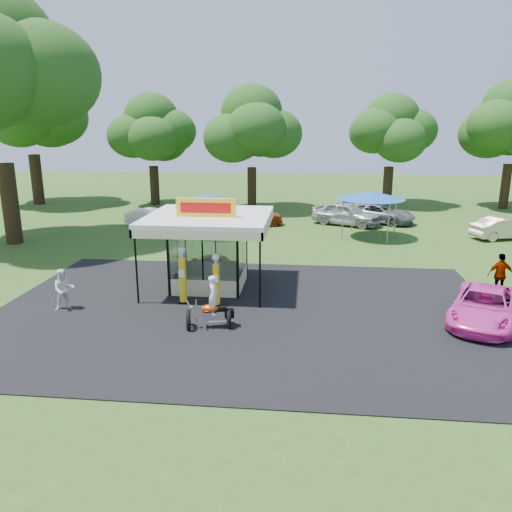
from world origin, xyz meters
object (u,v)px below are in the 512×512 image
object	(u,v)px
spectator_west	(64,290)
gas_pump_right	(216,281)
motorcycle	(212,307)
bg_car_a	(150,218)
kiosk_car	(219,264)
bg_car_e	(504,228)
a_frame_sign	(460,315)
spectator_east_b	(500,275)
bg_car_b	(248,216)
pink_sedan	(484,306)
gas_station_kiosk	(209,249)
tent_west	(207,198)
tent_east	(371,196)
bg_car_d	(380,213)
gas_pump_left	(183,276)
bg_car_c	(346,214)

from	to	relation	value
spectator_west	gas_pump_right	bearing A→B (deg)	-21.67
motorcycle	bg_car_a	size ratio (longest dim) A/B	0.51
kiosk_car	motorcycle	bearing A→B (deg)	-171.82
bg_car_e	a_frame_sign	bearing A→B (deg)	136.15
spectator_east_b	bg_car_b	size ratio (longest dim) A/B	0.36
pink_sedan	bg_car_e	distance (m)	16.17
gas_station_kiosk	tent_west	distance (m)	11.18
kiosk_car	tent_east	bearing A→B (deg)	-42.85
motorcycle	pink_sedan	size ratio (longest dim) A/B	0.44
gas_station_kiosk	a_frame_sign	bearing A→B (deg)	-19.51
bg_car_d	tent_west	distance (m)	13.55
motorcycle	bg_car_e	distance (m)	23.11
gas_pump_left	bg_car_c	world-z (taller)	gas_pump_left
gas_station_kiosk	bg_car_d	bearing A→B (deg)	59.29
gas_pump_left	bg_car_d	size ratio (longest dim) A/B	0.48
gas_station_kiosk	pink_sedan	world-z (taller)	gas_station_kiosk
bg_car_c	bg_car_e	world-z (taller)	bg_car_c
gas_pump_left	a_frame_sign	xyz separation A→B (m)	(10.79, -1.28, -0.74)
gas_pump_left	bg_car_b	size ratio (longest dim) A/B	0.47
kiosk_car	spectator_west	world-z (taller)	spectator_west
motorcycle	bg_car_b	distance (m)	19.10
pink_sedan	bg_car_c	world-z (taller)	bg_car_c
kiosk_car	bg_car_a	distance (m)	12.80
pink_sedan	tent_west	bearing A→B (deg)	157.27
spectator_east_b	bg_car_c	distance (m)	16.23
bg_car_d	motorcycle	bearing A→B (deg)	-173.66
spectator_east_b	bg_car_c	bearing A→B (deg)	-73.01
bg_car_a	pink_sedan	bearing A→B (deg)	-102.86
bg_car_e	spectator_east_b	bearing A→B (deg)	140.28
bg_car_c	bg_car_b	bearing A→B (deg)	124.73
spectator_east_b	tent_west	distance (m)	18.62
bg_car_b	tent_west	xyz separation A→B (m)	(-2.34, -3.45, 1.75)
gas_station_kiosk	pink_sedan	distance (m)	11.58
a_frame_sign	bg_car_c	size ratio (longest dim) A/B	0.18
bg_car_d	gas_pump_right	bearing A→B (deg)	-176.62
bg_car_c	gas_pump_right	bearing A→B (deg)	-173.34
gas_station_kiosk	gas_pump_left	world-z (taller)	gas_station_kiosk
kiosk_car	bg_car_a	size ratio (longest dim) A/B	0.69
motorcycle	a_frame_sign	size ratio (longest dim) A/B	2.35
tent_west	kiosk_car	bearing A→B (deg)	-75.10
kiosk_car	spectator_west	bearing A→B (deg)	137.29
a_frame_sign	bg_car_e	xyz separation A→B (m)	(7.03, 15.40, 0.25)
bg_car_a	bg_car_c	distance (m)	14.37
pink_sedan	bg_car_a	size ratio (longest dim) A/B	1.17
gas_pump_left	tent_east	distance (m)	16.45
bg_car_a	bg_car_b	world-z (taller)	bg_car_b
bg_car_a	bg_car_b	distance (m)	7.10
spectator_west	bg_car_d	xyz separation A→B (m)	(15.12, 20.09, -0.13)
bg_car_b	bg_car_d	size ratio (longest dim) A/B	1.01
gas_pump_left	bg_car_a	world-z (taller)	gas_pump_left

